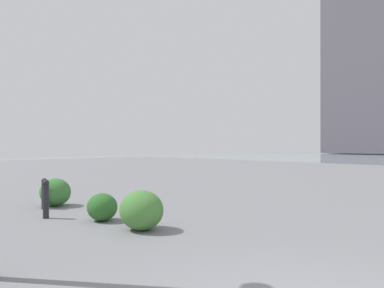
# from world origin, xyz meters

# --- Properties ---
(building_annex) EXTENTS (13.52, 14.59, 38.73)m
(building_annex) POSITION_xyz_m (22.34, -67.33, 18.33)
(building_annex) COLOR #5B5660
(building_annex) RESTS_ON ground
(bollard_near) EXTENTS (0.13, 0.13, 0.79)m
(bollard_near) POSITION_xyz_m (6.33, -0.52, 0.41)
(bollard_near) COLOR #232328
(bollard_near) RESTS_ON ground
(bollard_mid) EXTENTS (0.13, 0.13, 0.72)m
(bollard_mid) POSITION_xyz_m (7.46, -0.97, 0.38)
(bollard_mid) COLOR #232328
(bollard_mid) RESTS_ON ground
(shrub_low) EXTENTS (0.80, 0.72, 0.68)m
(shrub_low) POSITION_xyz_m (7.66, -1.33, 0.34)
(shrub_low) COLOR #387533
(shrub_low) RESTS_ON ground
(shrub_round) EXTENTS (0.83, 0.75, 0.70)m
(shrub_round) POSITION_xyz_m (4.11, -1.28, 0.35)
(shrub_round) COLOR #477F38
(shrub_round) RESTS_ON ground
(shrub_wide) EXTENTS (0.64, 0.58, 0.55)m
(shrub_wide) POSITION_xyz_m (5.29, -1.20, 0.27)
(shrub_wide) COLOR #2D6628
(shrub_wide) RESTS_ON ground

